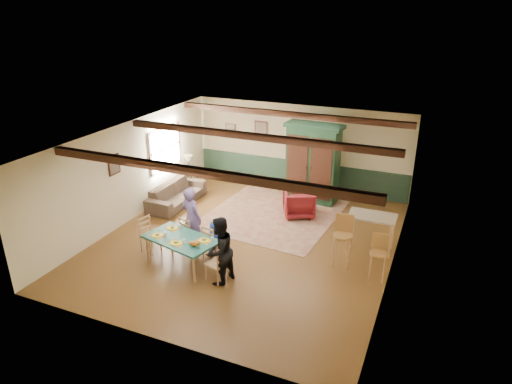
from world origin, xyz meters
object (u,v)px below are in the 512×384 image
at_px(dining_chair_far_left, 190,233).
at_px(armoire, 313,163).
at_px(dining_chair_end_left, 150,235).
at_px(person_child, 215,239).
at_px(dining_table, 182,252).
at_px(cat, 194,243).
at_px(sofa, 177,194).
at_px(end_table, 189,180).
at_px(bar_stool_right, 378,259).
at_px(counter_table, 371,233).
at_px(dining_chair_end_right, 217,263).
at_px(dining_chair_far_right, 213,242).
at_px(person_man, 192,219).
at_px(bar_stool_left, 342,242).
at_px(armchair, 299,203).
at_px(table_lamp, 188,163).
at_px(person_woman, 219,251).

xyz_separation_m(dining_chair_far_left, armoire, (1.82, 4.07, 0.75)).
bearing_deg(dining_chair_end_left, person_child, -62.70).
relative_size(dining_table, dining_chair_far_left, 1.89).
relative_size(cat, sofa, 0.15).
xyz_separation_m(person_child, cat, (-0.06, -0.83, 0.31)).
relative_size(end_table, bar_stool_right, 0.56).
relative_size(person_child, counter_table, 0.83).
distance_m(dining_chair_end_right, person_child, 1.00).
height_order(dining_chair_far_right, person_man, person_man).
bearing_deg(armoire, counter_table, -42.81).
bearing_deg(bar_stool_left, cat, -157.05).
bearing_deg(counter_table, dining_chair_end_left, -156.13).
height_order(dining_chair_far_right, armchair, dining_chair_far_right).
relative_size(armoire, bar_stool_left, 1.96).
relative_size(armoire, armchair, 2.81).
xyz_separation_m(counter_table, bar_stool_left, (-0.48, -0.99, 0.14)).
distance_m(armchair, table_lamp, 3.98).
distance_m(table_lamp, bar_stool_left, 6.28).
bearing_deg(cat, bar_stool_left, 42.85).
bearing_deg(bar_stool_right, armchair, 131.17).
distance_m(person_child, bar_stool_left, 2.92).
bearing_deg(dining_chair_far_left, table_lamp, -45.21).
bearing_deg(dining_chair_far_left, dining_chair_far_right, 180.00).
distance_m(dining_chair_far_right, dining_chair_end_left, 1.56).
relative_size(dining_chair_end_left, dining_chair_end_right, 1.00).
height_order(person_man, person_child, person_man).
relative_size(dining_chair_end_left, person_child, 0.95).
bearing_deg(bar_stool_right, sofa, 158.44).
bearing_deg(dining_table, dining_chair_end_right, -13.59).
height_order(dining_chair_end_right, person_woman, person_woman).
distance_m(dining_chair_end_left, dining_chair_end_right, 2.11).
bearing_deg(end_table, person_child, -51.56).
height_order(dining_table, dining_chair_end_left, dining_chair_end_left).
bearing_deg(sofa, dining_chair_far_left, -140.79).
height_order(dining_chair_far_left, cat, dining_chair_far_left).
bearing_deg(person_man, person_woman, 154.13).
relative_size(person_man, armchair, 1.87).
distance_m(dining_chair_end_right, armoire, 5.13).
height_order(armoire, armchair, armoire).
xyz_separation_m(person_man, sofa, (-1.80, 2.15, -0.47)).
relative_size(armoire, end_table, 4.05).
relative_size(sofa, counter_table, 1.96).
bearing_deg(dining_chair_end_left, dining_table, -90.00).
distance_m(dining_chair_far_left, person_woman, 1.68).
xyz_separation_m(dining_chair_end_right, person_child, (-0.50, 0.87, 0.03)).
relative_size(table_lamp, bar_stool_right, 0.51).
height_order(dining_chair_far_right, person_woman, person_woman).
distance_m(dining_table, bar_stool_right, 4.33).
relative_size(dining_chair_end_right, person_man, 0.55).
distance_m(person_woman, bar_stool_left, 2.79).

